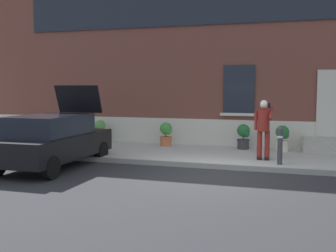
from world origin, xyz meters
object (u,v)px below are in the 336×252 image
Objects in this scene: person_on_phone at (264,126)px; planter_olive at (100,130)px; planter_terracotta at (166,133)px; bollard_near_person at (280,144)px; planter_cream at (282,138)px; hatchback_car_black at (53,140)px; planter_charcoal at (244,136)px.

planter_olive is at bearing 157.21° from person_on_phone.
person_on_phone is at bearing -28.13° from planter_terracotta.
bollard_near_person is 2.52m from planter_cream.
bollard_near_person is 4.84m from planter_terracotta.
person_on_phone is 4.14m from planter_terracotta.
planter_olive is 6.84m from planter_cream.
planter_olive is (-0.77, 4.41, -0.19)m from hatchback_car_black.
hatchback_car_black is at bearing -115.75° from planter_terracotta.
planter_cream is (6.07, 4.14, -0.19)m from hatchback_car_black.
planter_terracotta is at bearing -5.47° from planter_olive.
person_on_phone reaches higher than bollard_near_person.
person_on_phone is 2.04× the size of planter_olive.
planter_cream is (1.30, -0.11, 0.00)m from planter_charcoal.
planter_cream is (-0.06, 2.51, -0.11)m from bollard_near_person.
planter_olive is at bearing 174.53° from planter_terracotta.
bollard_near_person is at bearing -62.61° from planter_charcoal.
bollard_near_person is 7.44m from planter_olive.
person_on_phone reaches higher than planter_olive.
bollard_near_person is 1.22× the size of planter_cream.
planter_charcoal is at bearing 108.90° from person_on_phone.
planter_cream is (0.45, 1.92, -0.55)m from person_on_phone.
planter_charcoal is at bearing 117.39° from bollard_near_person.
planter_charcoal is (4.77, 4.24, -0.19)m from hatchback_car_black.
planter_charcoal is 1.00× the size of planter_cream.
person_on_phone is 2.27m from planter_charcoal.
planter_olive is 1.00× the size of planter_cream.
planter_charcoal and planter_cream have the same top height.
planter_cream is at bearing -2.30° from planter_olive.
bollard_near_person is 0.89m from person_on_phone.
bollard_near_person is at bearing -31.45° from planter_terracotta.
planter_cream is at bearing 73.08° from person_on_phone.
bollard_near_person reaches higher than planter_terracotta.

